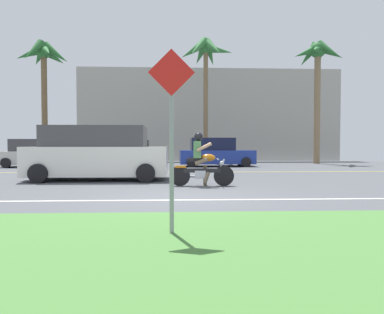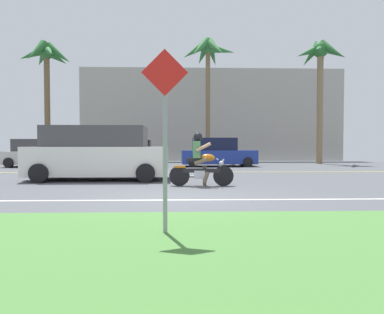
% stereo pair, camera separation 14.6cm
% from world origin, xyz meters
% --- Properties ---
extents(ground, '(56.00, 30.00, 0.04)m').
position_xyz_m(ground, '(0.00, 3.00, -0.02)').
color(ground, '#4C4F54').
extents(grass_median, '(56.00, 3.80, 0.06)m').
position_xyz_m(grass_median, '(0.00, -4.10, 0.03)').
color(grass_median, '#477A38').
rests_on(grass_median, ground).
extents(lane_line_near, '(50.40, 0.12, 0.01)m').
position_xyz_m(lane_line_near, '(0.00, -0.49, 0.00)').
color(lane_line_near, silver).
rests_on(lane_line_near, ground).
extents(lane_line_far, '(50.40, 0.12, 0.01)m').
position_xyz_m(lane_line_far, '(0.00, 7.75, 0.00)').
color(lane_line_far, yellow).
rests_on(lane_line_far, ground).
extents(motorcyclist, '(1.97, 0.64, 1.64)m').
position_xyz_m(motorcyclist, '(0.75, 2.24, 0.69)').
color(motorcyclist, black).
rests_on(motorcyclist, ground).
extents(suv_nearby, '(5.09, 2.18, 1.93)m').
position_xyz_m(suv_nearby, '(-2.84, 4.27, 0.94)').
color(suv_nearby, white).
rests_on(suv_nearby, ground).
extents(parked_car_0, '(3.90, 2.04, 1.61)m').
position_xyz_m(parked_car_0, '(-8.10, 12.10, 0.75)').
color(parked_car_0, beige).
rests_on(parked_car_0, ground).
extents(parked_car_1, '(3.88, 1.85, 1.56)m').
position_xyz_m(parked_car_1, '(-2.93, 12.17, 0.73)').
color(parked_car_1, '#232328').
rests_on(parked_car_1, ground).
extents(parked_car_2, '(4.44, 2.05, 1.69)m').
position_xyz_m(parked_car_2, '(2.32, 12.28, 0.78)').
color(parked_car_2, navy).
rests_on(parked_car_2, ground).
extents(palm_tree_0, '(3.62, 3.46, 8.07)m').
position_xyz_m(palm_tree_0, '(-8.67, 14.86, 6.71)').
color(palm_tree_0, brown).
rests_on(palm_tree_0, ground).
extents(palm_tree_1, '(3.84, 3.70, 8.74)m').
position_xyz_m(palm_tree_1, '(2.02, 15.84, 7.40)').
color(palm_tree_1, brown).
rests_on(palm_tree_1, ground).
extents(palm_tree_2, '(3.61, 3.43, 8.37)m').
position_xyz_m(palm_tree_2, '(9.62, 15.02, 6.91)').
color(palm_tree_2, '#846B4C').
rests_on(palm_tree_2, ground).
extents(street_sign, '(0.62, 0.06, 2.52)m').
position_xyz_m(street_sign, '(-0.08, -3.65, 1.54)').
color(street_sign, gray).
rests_on(street_sign, ground).
extents(building_far, '(20.92, 4.00, 7.35)m').
position_xyz_m(building_far, '(2.71, 21.00, 3.67)').
color(building_far, '#A8A399').
rests_on(building_far, ground).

